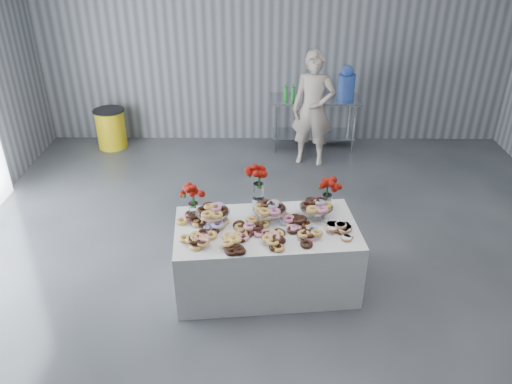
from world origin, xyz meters
TOP-DOWN VIEW (x-y plane):
  - ground at (0.00, 0.00)m, footprint 9.00×9.00m
  - room_walls at (-0.27, 0.07)m, footprint 8.04×9.04m
  - display_table at (-0.18, 0.41)m, footprint 1.99×1.19m
  - prep_table at (0.67, 4.10)m, footprint 1.50×0.60m
  - donut_mounds at (-0.18, 0.36)m, footprint 1.88×0.98m
  - cake_stand_left at (-0.74, 0.50)m, footprint 0.36×0.36m
  - cake_stand_mid at (-0.15, 0.56)m, footprint 0.36×0.36m
  - cake_stand_right at (0.35, 0.62)m, footprint 0.36×0.36m
  - danish_pile at (0.58, 0.34)m, footprint 0.48×0.48m
  - bouquet_left at (-0.95, 0.58)m, footprint 0.26×0.26m
  - bouquet_right at (0.48, 0.78)m, footprint 0.26×0.26m
  - bouquet_center at (-0.27, 0.75)m, footprint 0.26×0.26m
  - water_jug at (1.17, 4.10)m, footprint 0.28×0.28m
  - drink_bottles at (0.35, 4.00)m, footprint 0.54×0.08m
  - person at (0.58, 3.53)m, footprint 0.74×0.56m
  - trash_barrel at (-2.83, 4.10)m, footprint 0.53×0.53m

SIDE VIEW (x-z plane):
  - ground at x=0.00m, z-range 0.00..0.00m
  - trash_barrel at x=-2.83m, z-range 0.00..0.68m
  - display_table at x=-0.18m, z-range 0.00..0.75m
  - prep_table at x=0.67m, z-range 0.17..1.07m
  - donut_mounds at x=-0.18m, z-range 0.75..0.84m
  - danish_pile at x=0.58m, z-range 0.75..0.86m
  - cake_stand_left at x=-0.74m, z-range 0.80..0.98m
  - cake_stand_mid at x=-0.15m, z-range 0.80..0.98m
  - cake_stand_right at x=0.35m, z-range 0.80..0.98m
  - person at x=0.58m, z-range 0.00..1.82m
  - drink_bottles at x=0.35m, z-range 0.90..1.17m
  - bouquet_left at x=-0.95m, z-range 0.84..1.26m
  - bouquet_right at x=0.48m, z-range 0.84..1.26m
  - bouquet_center at x=-0.27m, z-range 0.84..1.41m
  - water_jug at x=1.17m, z-range 0.87..1.43m
  - room_walls at x=-0.27m, z-range 0.63..4.65m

